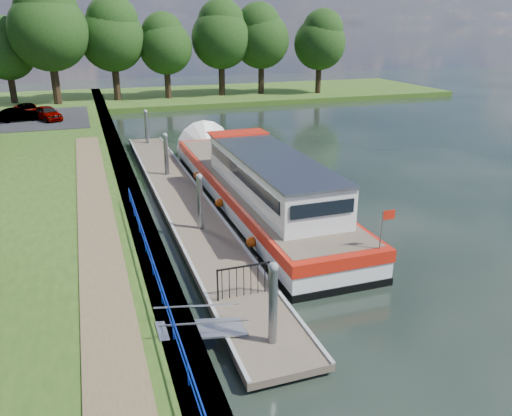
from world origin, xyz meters
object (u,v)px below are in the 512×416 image
object	(u,v)px
car_a	(48,113)
car_b	(19,115)
pontoon	(182,201)
car_d	(28,110)
barge	(251,182)

from	to	relation	value
car_a	car_b	size ratio (longest dim) A/B	1.06
pontoon	car_d	size ratio (longest dim) A/B	6.98
barge	car_a	bearing A→B (deg)	114.30
pontoon	car_d	distance (m)	27.91
pontoon	car_d	xyz separation A→B (m)	(-9.26, 26.30, 1.25)
pontoon	car_b	size ratio (longest dim) A/B	8.38
car_a	car_d	world-z (taller)	car_a
pontoon	car_b	xyz separation A→B (m)	(-9.87, 24.03, 1.24)
pontoon	car_a	distance (m)	24.89
pontoon	car_d	bearing A→B (deg)	109.40
barge	car_b	size ratio (longest dim) A/B	5.91
barge	car_d	size ratio (longest dim) A/B	4.92
barge	car_a	distance (m)	26.88
barge	car_b	distance (m)	28.23
pontoon	car_a	bearing A→B (deg)	107.47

